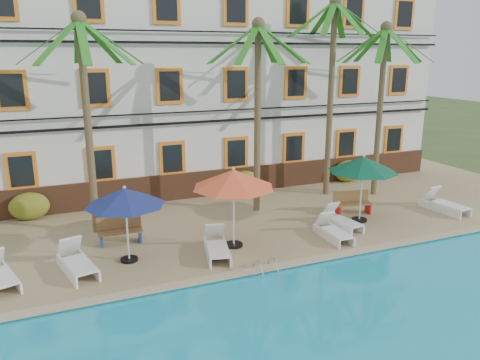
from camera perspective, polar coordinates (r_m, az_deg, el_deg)
name	(u,v)px	position (r m, az deg, el deg)	size (l,w,h in m)	color
ground	(273,261)	(15.56, 4.04, -9.86)	(100.00, 100.00, 0.00)	#384C23
pool_deck	(220,212)	(19.78, -2.39, -3.86)	(30.00, 12.00, 0.25)	tan
pool_coping	(286,265)	(14.72, 5.64, -10.23)	(30.00, 0.35, 0.06)	tan
hotel_building	(184,79)	(23.47, -6.81, 12.15)	(25.40, 6.44, 10.22)	silver
palm_b	(85,96)	(16.98, -18.34, 9.72)	(4.08, 4.08, 7.68)	brown
palm_c	(258,91)	(18.57, 2.17, 10.82)	(4.08, 4.08, 7.65)	brown
palm_d	(332,72)	(21.27, 11.13, 12.75)	(4.08, 4.08, 8.71)	brown
palm_e	(382,87)	(21.80, 16.88, 10.84)	(4.08, 4.08, 7.65)	brown
shrub_left	(29,206)	(20.06, -24.30, -2.94)	(1.50, 0.90, 1.10)	#255418
shrub_mid	(244,182)	(21.62, 0.54, -0.30)	(1.50, 0.90, 1.10)	#255418
shrub_right	(348,171)	(24.35, 13.02, 1.07)	(1.50, 0.90, 1.10)	#255418
umbrella_blue	(125,197)	(14.65, -13.84, -2.05)	(2.46, 2.46, 2.46)	black
umbrella_red	(233,179)	(15.27, -0.80, 0.10)	(2.76, 2.76, 2.75)	black
umbrella_green	(363,165)	(18.29, 14.78, 1.82)	(2.64, 2.64, 2.64)	black
lounger_b	(77,262)	(14.96, -19.27, -9.44)	(1.15, 2.14, 0.96)	white
lounger_c	(217,247)	(15.26, -2.85, -8.10)	(1.10, 2.05, 0.92)	white
lounger_d	(333,231)	(16.90, 11.24, -6.10)	(0.69, 1.81, 0.85)	white
lounger_e	(340,220)	(17.99, 12.13, -4.81)	(0.90, 1.89, 0.86)	white
lounger_f	(444,204)	(21.10, 23.57, -2.69)	(0.99, 2.10, 0.96)	white
bench_left	(120,230)	(16.66, -14.40, -5.89)	(1.53, 0.58, 0.93)	olive
bench_right	(353,202)	(19.57, 13.59, -2.66)	(1.56, 0.75, 0.93)	olive
pool_ladder	(266,271)	(14.34, 3.15, -11.01)	(0.54, 0.74, 0.74)	silver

